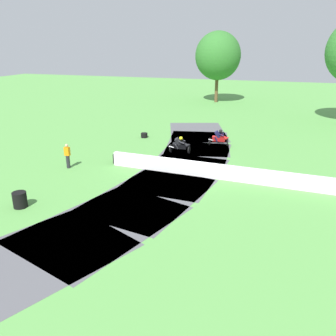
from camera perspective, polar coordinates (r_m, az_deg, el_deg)
The scene contains 10 objects.
ground_plane at distance 22.35m, azimuth 1.84°, elevation -0.85°, with size 120.00×120.00×0.00m, color #569947.
track_asphalt at distance 22.68m, azimuth -0.55°, elevation -0.52°, with size 9.36×30.85×0.01m.
safety_barrier at distance 21.16m, azimuth 14.55°, elevation -1.39°, with size 0.30×19.10×0.90m, color white.
motorcycle_lead_black at distance 26.20m, azimuth 2.03°, elevation 3.70°, with size 1.68×0.86×1.43m.
motorcycle_chase_red at distance 28.38m, azimuth 8.31°, elevation 4.80°, with size 1.68×0.82×1.43m.
tire_stack_near at distance 19.17m, azimuth -22.76°, elevation -4.74°, with size 0.69×0.69×0.80m.
tire_stack_mid_a at distance 24.42m, azimuth -8.06°, elevation 1.50°, with size 0.70×0.70×0.60m.
tire_stack_mid_b at distance 30.86m, azimuth -3.85°, elevation 5.28°, with size 0.57×0.57×0.40m.
track_marshal at distance 23.95m, azimuth -15.88°, elevation 1.87°, with size 0.34×0.24×1.63m.
tree_far_right at distance 49.80m, azimuth 8.04°, elevation 17.46°, with size 6.03×6.03×9.29m.
Camera 1 is at (5.76, -20.14, 7.79)m, focal length 37.84 mm.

